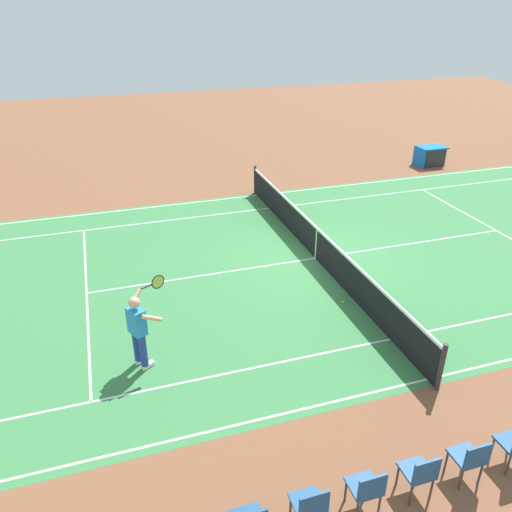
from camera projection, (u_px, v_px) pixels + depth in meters
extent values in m
plane|color=brown|center=(316.00, 258.00, 14.73)|extent=(60.00, 60.00, 0.00)
cube|color=#387A42|center=(316.00, 258.00, 14.72)|extent=(24.20, 11.40, 0.00)
cube|color=white|center=(257.00, 195.00, 19.38)|extent=(23.80, 0.05, 0.01)
cube|color=white|center=(427.00, 379.00, 10.06)|extent=(23.80, 0.05, 0.01)
cube|color=white|center=(269.00, 208.00, 18.20)|extent=(23.80, 0.05, 0.01)
cube|color=white|center=(390.00, 339.00, 11.24)|extent=(23.80, 0.05, 0.01)
cube|color=white|center=(87.00, 293.00, 12.99)|extent=(0.05, 8.22, 0.01)
cube|color=white|center=(496.00, 231.00, 16.46)|extent=(0.05, 8.22, 0.01)
cube|color=white|center=(316.00, 258.00, 14.72)|extent=(12.80, 0.05, 0.01)
cylinder|color=#2D2D33|center=(255.00, 179.00, 19.39)|extent=(0.10, 0.10, 1.08)
cylinder|color=#2D2D33|center=(441.00, 367.00, 9.57)|extent=(0.10, 0.10, 1.08)
cube|color=black|center=(316.00, 245.00, 14.52)|extent=(0.02, 11.60, 0.88)
cube|color=white|center=(317.00, 228.00, 14.29)|extent=(0.04, 11.60, 0.06)
cube|color=white|center=(316.00, 245.00, 14.52)|extent=(0.04, 0.06, 0.88)
cylinder|color=navy|center=(143.00, 351.00, 10.16)|extent=(0.15, 0.15, 0.74)
cube|color=white|center=(148.00, 365.00, 10.39)|extent=(0.30, 0.22, 0.09)
cylinder|color=navy|center=(137.00, 345.00, 10.32)|extent=(0.15, 0.15, 0.74)
cube|color=white|center=(141.00, 360.00, 10.54)|extent=(0.30, 0.22, 0.09)
cube|color=#2884D1|center=(137.00, 321.00, 9.94)|extent=(0.38, 0.45, 0.56)
sphere|color=#DBAA84|center=(134.00, 303.00, 9.74)|extent=(0.23, 0.23, 0.23)
cylinder|color=#DBAA84|center=(152.00, 318.00, 9.81)|extent=(0.42, 0.14, 0.26)
cylinder|color=#DBAA84|center=(135.00, 298.00, 10.08)|extent=(0.36, 0.36, 0.30)
cylinder|color=#232326|center=(146.00, 287.00, 10.26)|extent=(0.27, 0.16, 0.04)
torus|color=#232326|center=(158.00, 282.00, 10.44)|extent=(0.29, 0.16, 0.31)
cylinder|color=#C6D84C|center=(158.00, 282.00, 10.44)|extent=(0.24, 0.13, 0.27)
sphere|color=#CCE01E|center=(343.00, 302.00, 12.55)|extent=(0.07, 0.07, 0.07)
cylinder|color=#38383D|center=(492.00, 447.00, 8.27)|extent=(0.04, 0.04, 0.44)
cylinder|color=#38383D|center=(510.00, 442.00, 8.37)|extent=(0.04, 0.04, 0.44)
cylinder|color=#38383D|center=(508.00, 465.00, 7.96)|extent=(0.04, 0.04, 0.44)
cube|color=navy|center=(512.00, 443.00, 8.06)|extent=(0.44, 0.44, 0.04)
cylinder|color=#38383D|center=(446.00, 461.00, 8.03)|extent=(0.04, 0.04, 0.44)
cylinder|color=#38383D|center=(465.00, 455.00, 8.13)|extent=(0.04, 0.04, 0.44)
cylinder|color=#38383D|center=(461.00, 479.00, 7.72)|extent=(0.04, 0.04, 0.44)
cylinder|color=#38383D|center=(480.00, 473.00, 7.82)|extent=(0.04, 0.04, 0.44)
cube|color=navy|center=(466.00, 456.00, 7.82)|extent=(0.44, 0.44, 0.04)
cube|color=navy|center=(478.00, 456.00, 7.55)|extent=(0.44, 0.04, 0.40)
cylinder|color=#38383D|center=(397.00, 475.00, 7.79)|extent=(0.04, 0.04, 0.44)
cylinder|color=#38383D|center=(418.00, 469.00, 7.89)|extent=(0.04, 0.04, 0.44)
cylinder|color=#38383D|center=(411.00, 495.00, 7.48)|extent=(0.04, 0.04, 0.44)
cylinder|color=#38383D|center=(432.00, 488.00, 7.58)|extent=(0.04, 0.04, 0.44)
cube|color=navy|center=(417.00, 471.00, 7.58)|extent=(0.44, 0.44, 0.04)
cube|color=navy|center=(427.00, 471.00, 7.31)|extent=(0.44, 0.04, 0.40)
cylinder|color=#38383D|center=(346.00, 490.00, 7.55)|extent=(0.04, 0.04, 0.44)
cylinder|color=#38383D|center=(367.00, 484.00, 7.65)|extent=(0.04, 0.04, 0.44)
cylinder|color=#38383D|center=(357.00, 511.00, 7.24)|extent=(0.04, 0.04, 0.44)
cylinder|color=#38383D|center=(379.00, 504.00, 7.34)|extent=(0.04, 0.04, 0.44)
cube|color=navy|center=(364.00, 486.00, 7.34)|extent=(0.44, 0.44, 0.04)
cube|color=navy|center=(372.00, 487.00, 7.07)|extent=(0.44, 0.04, 0.40)
cylinder|color=#38383D|center=(291.00, 507.00, 7.31)|extent=(0.04, 0.04, 0.44)
cylinder|color=#38383D|center=(313.00, 500.00, 7.41)|extent=(0.04, 0.04, 0.44)
cube|color=navy|center=(308.00, 503.00, 7.10)|extent=(0.44, 0.44, 0.04)
cube|color=navy|center=(314.00, 505.00, 6.83)|extent=(0.44, 0.04, 0.40)
cube|color=#2D2D33|center=(430.00, 156.00, 22.69)|extent=(1.10, 0.70, 0.80)
cube|color=blue|center=(432.00, 147.00, 22.50)|extent=(1.24, 0.84, 0.06)
cube|color=blue|center=(419.00, 157.00, 22.52)|extent=(0.06, 0.84, 0.84)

